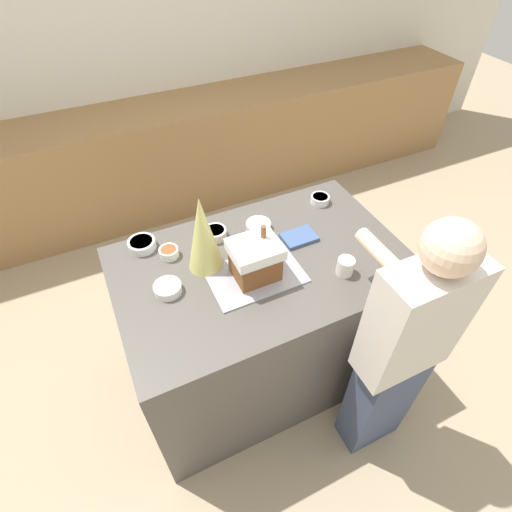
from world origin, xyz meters
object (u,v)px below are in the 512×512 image
object	(u,v)px
candy_bowl_near_tray_left	(169,252)
candy_bowl_front_corner	(142,244)
candy_bowl_far_right	(320,199)
candy_bowl_behind_tray	(215,233)
baking_tray	(255,275)
candy_bowl_beside_tree	(168,288)
decorative_tree	(203,234)
cookbook	(299,237)
candy_bowl_center_rear	(258,226)
gingerbread_house	(255,259)
person	(400,354)
mug	(345,266)

from	to	relation	value
candy_bowl_near_tray_left	candy_bowl_front_corner	world-z (taller)	candy_bowl_front_corner
candy_bowl_far_right	candy_bowl_behind_tray	xyz separation A→B (m)	(-0.64, -0.02, 0.00)
baking_tray	candy_bowl_beside_tree	bearing A→B (deg)	168.76
decorative_tree	cookbook	distance (m)	0.53
candy_bowl_beside_tree	candy_bowl_far_right	distance (m)	1.01
candy_bowl_near_tray_left	candy_bowl_center_rear	size ratio (longest dim) A/B	0.72
decorative_tree	candy_bowl_near_tray_left	size ratio (longest dim) A/B	4.22
gingerbread_house	candy_bowl_behind_tray	distance (m)	0.35
cookbook	person	xyz separation A→B (m)	(0.12, -0.71, -0.16)
candy_bowl_behind_tray	person	bearing A→B (deg)	-60.71
baking_tray	candy_bowl_beside_tree	distance (m)	0.41
mug	person	bearing A→B (deg)	-83.60
decorative_tree	mug	distance (m)	0.68
gingerbread_house	candy_bowl_beside_tree	size ratio (longest dim) A/B	2.02
candy_bowl_far_right	cookbook	bearing A→B (deg)	-139.98
person	candy_bowl_center_rear	bearing A→B (deg)	107.89
candy_bowl_front_corner	cookbook	world-z (taller)	candy_bowl_front_corner
candy_bowl_far_right	candy_bowl_center_rear	world-z (taller)	candy_bowl_far_right
decorative_tree	cookbook	world-z (taller)	decorative_tree
candy_bowl_center_rear	candy_bowl_behind_tray	bearing A→B (deg)	170.06
baking_tray	cookbook	xyz separation A→B (m)	(0.31, 0.14, 0.01)
candy_bowl_near_tray_left	candy_bowl_front_corner	xyz separation A→B (m)	(-0.11, 0.11, 0.00)
gingerbread_house	candy_bowl_far_right	world-z (taller)	gingerbread_house
decorative_tree	candy_bowl_beside_tree	bearing A→B (deg)	-159.00
person	baking_tray	bearing A→B (deg)	127.44
gingerbread_house	candy_bowl_front_corner	xyz separation A→B (m)	(-0.43, 0.41, -0.08)
candy_bowl_near_tray_left	person	world-z (taller)	person
candy_bowl_near_tray_left	person	xyz separation A→B (m)	(0.76, -0.87, -0.17)
baking_tray	mug	xyz separation A→B (m)	(0.39, -0.16, 0.04)
gingerbread_house	mug	size ratio (longest dim) A/B	2.97
baking_tray	decorative_tree	bearing A→B (deg)	138.54
candy_bowl_center_rear	candy_bowl_front_corner	bearing A→B (deg)	168.54
candy_bowl_near_tray_left	candy_bowl_far_right	size ratio (longest dim) A/B	0.90
candy_bowl_beside_tree	person	distance (m)	1.07
baking_tray	decorative_tree	distance (m)	0.31
mug	candy_bowl_center_rear	bearing A→B (deg)	117.01
baking_tray	candy_bowl_behind_tray	world-z (taller)	candy_bowl_behind_tray
gingerbread_house	candy_bowl_beside_tree	xyz separation A→B (m)	(-0.40, 0.08, -0.09)
candy_bowl_behind_tray	cookbook	world-z (taller)	candy_bowl_behind_tray
baking_tray	candy_bowl_beside_tree	xyz separation A→B (m)	(-0.40, 0.08, 0.02)
candy_bowl_beside_tree	candy_bowl_far_right	xyz separation A→B (m)	(0.97, 0.28, 0.00)
candy_bowl_center_rear	person	world-z (taller)	person
candy_bowl_near_tray_left	candy_bowl_behind_tray	xyz separation A→B (m)	(0.26, 0.03, 0.00)
candy_bowl_front_corner	candy_bowl_far_right	size ratio (longest dim) A/B	1.30
gingerbread_house	cookbook	distance (m)	0.36
candy_bowl_front_corner	person	world-z (taller)	person
baking_tray	candy_bowl_behind_tray	distance (m)	0.34
candy_bowl_center_rear	mug	world-z (taller)	mug
person	candy_bowl_far_right	bearing A→B (deg)	81.45
decorative_tree	cookbook	xyz separation A→B (m)	(0.50, -0.02, -0.19)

